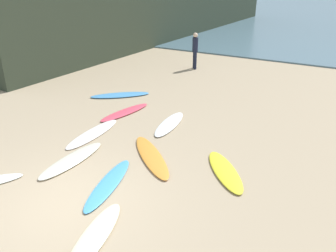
{
  "coord_description": "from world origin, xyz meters",
  "views": [
    {
      "loc": [
        5.15,
        -4.88,
        5.04
      ],
      "look_at": [
        0.38,
        4.22,
        0.3
      ],
      "focal_mm": 38.45,
      "sensor_mm": 36.0,
      "label": 1
    }
  ],
  "objects_px": {
    "surfboard_7": "(125,112)",
    "surfboard_8": "(93,134)",
    "surfboard_5": "(225,171)",
    "surfboard_9": "(120,95)",
    "surfboard_6": "(72,160)",
    "surfboard_4": "(169,124)",
    "surfboard_1": "(108,184)",
    "beachgoer_near": "(195,49)",
    "surfboard_2": "(95,236)",
    "surfboard_3": "(151,156)"
  },
  "relations": [
    {
      "from": "surfboard_9",
      "to": "surfboard_6",
      "type": "bearing_deg",
      "value": 160.66
    },
    {
      "from": "surfboard_6",
      "to": "surfboard_9",
      "type": "relative_size",
      "value": 0.99
    },
    {
      "from": "surfboard_4",
      "to": "surfboard_9",
      "type": "height_order",
      "value": "surfboard_9"
    },
    {
      "from": "surfboard_9",
      "to": "beachgoer_near",
      "type": "bearing_deg",
      "value": -50.84
    },
    {
      "from": "surfboard_2",
      "to": "beachgoer_near",
      "type": "xyz_separation_m",
      "value": [
        -3.23,
        12.25,
        0.98
      ]
    },
    {
      "from": "surfboard_2",
      "to": "surfboard_9",
      "type": "distance_m",
      "value": 8.27
    },
    {
      "from": "surfboard_1",
      "to": "surfboard_4",
      "type": "bearing_deg",
      "value": -96.76
    },
    {
      "from": "surfboard_3",
      "to": "beachgoer_near",
      "type": "xyz_separation_m",
      "value": [
        -2.62,
        8.95,
        0.98
      ]
    },
    {
      "from": "surfboard_1",
      "to": "surfboard_3",
      "type": "relative_size",
      "value": 0.92
    },
    {
      "from": "surfboard_2",
      "to": "surfboard_6",
      "type": "height_order",
      "value": "surfboard_6"
    },
    {
      "from": "surfboard_5",
      "to": "surfboard_7",
      "type": "bearing_deg",
      "value": -63.32
    },
    {
      "from": "surfboard_8",
      "to": "surfboard_9",
      "type": "height_order",
      "value": "surfboard_9"
    },
    {
      "from": "surfboard_5",
      "to": "surfboard_2",
      "type": "bearing_deg",
      "value": 28.75
    },
    {
      "from": "surfboard_1",
      "to": "surfboard_8",
      "type": "distance_m",
      "value": 2.99
    },
    {
      "from": "surfboard_6",
      "to": "surfboard_9",
      "type": "distance_m",
      "value": 5.3
    },
    {
      "from": "surfboard_6",
      "to": "surfboard_7",
      "type": "distance_m",
      "value": 3.59
    },
    {
      "from": "surfboard_2",
      "to": "surfboard_3",
      "type": "relative_size",
      "value": 0.83
    },
    {
      "from": "surfboard_7",
      "to": "surfboard_9",
      "type": "bearing_deg",
      "value": 143.12
    },
    {
      "from": "surfboard_2",
      "to": "surfboard_9",
      "type": "xyz_separation_m",
      "value": [
        -4.27,
        7.09,
        0.0
      ]
    },
    {
      "from": "surfboard_2",
      "to": "surfboard_7",
      "type": "distance_m",
      "value": 6.43
    },
    {
      "from": "surfboard_6",
      "to": "surfboard_8",
      "type": "bearing_deg",
      "value": -68.93
    },
    {
      "from": "surfboard_6",
      "to": "surfboard_2",
      "type": "bearing_deg",
      "value": 141.52
    },
    {
      "from": "beachgoer_near",
      "to": "surfboard_6",
      "type": "bearing_deg",
      "value": -34.8
    },
    {
      "from": "surfboard_4",
      "to": "surfboard_7",
      "type": "relative_size",
      "value": 0.96
    },
    {
      "from": "surfboard_7",
      "to": "surfboard_1",
      "type": "bearing_deg",
      "value": -47.87
    },
    {
      "from": "beachgoer_near",
      "to": "surfboard_1",
      "type": "bearing_deg",
      "value": -26.62
    },
    {
      "from": "surfboard_1",
      "to": "beachgoer_near",
      "type": "bearing_deg",
      "value": -88.78
    },
    {
      "from": "surfboard_7",
      "to": "surfboard_8",
      "type": "xyz_separation_m",
      "value": [
        0.07,
        -1.93,
        -0.01
      ]
    },
    {
      "from": "surfboard_8",
      "to": "beachgoer_near",
      "type": "distance_m",
      "value": 8.58
    },
    {
      "from": "surfboard_8",
      "to": "surfboard_2",
      "type": "bearing_deg",
      "value": -51.09
    },
    {
      "from": "surfboard_2",
      "to": "surfboard_9",
      "type": "bearing_deg",
      "value": -70.13
    },
    {
      "from": "surfboard_5",
      "to": "surfboard_7",
      "type": "relative_size",
      "value": 0.95
    },
    {
      "from": "surfboard_3",
      "to": "surfboard_7",
      "type": "distance_m",
      "value": 3.41
    },
    {
      "from": "surfboard_1",
      "to": "surfboard_4",
      "type": "xyz_separation_m",
      "value": [
        -0.31,
        3.87,
        0.01
      ]
    },
    {
      "from": "surfboard_4",
      "to": "beachgoer_near",
      "type": "height_order",
      "value": "beachgoer_near"
    },
    {
      "from": "surfboard_1",
      "to": "surfboard_4",
      "type": "height_order",
      "value": "surfboard_4"
    },
    {
      "from": "surfboard_1",
      "to": "surfboard_6",
      "type": "relative_size",
      "value": 1.02
    },
    {
      "from": "surfboard_4",
      "to": "beachgoer_near",
      "type": "relative_size",
      "value": 1.18
    },
    {
      "from": "surfboard_3",
      "to": "surfboard_2",
      "type": "bearing_deg",
      "value": -126.11
    },
    {
      "from": "surfboard_4",
      "to": "surfboard_2",
      "type": "bearing_deg",
      "value": 96.35
    },
    {
      "from": "surfboard_6",
      "to": "surfboard_7",
      "type": "bearing_deg",
      "value": -77.78
    },
    {
      "from": "surfboard_7",
      "to": "surfboard_9",
      "type": "relative_size",
      "value": 0.94
    },
    {
      "from": "surfboard_7",
      "to": "surfboard_9",
      "type": "height_order",
      "value": "surfboard_9"
    },
    {
      "from": "surfboard_1",
      "to": "surfboard_3",
      "type": "xyz_separation_m",
      "value": [
        0.26,
        1.67,
        0.01
      ]
    },
    {
      "from": "surfboard_5",
      "to": "surfboard_1",
      "type": "bearing_deg",
      "value": 0.47
    },
    {
      "from": "surfboard_6",
      "to": "surfboard_8",
      "type": "relative_size",
      "value": 0.96
    },
    {
      "from": "surfboard_5",
      "to": "surfboard_8",
      "type": "relative_size",
      "value": 0.87
    },
    {
      "from": "surfboard_3",
      "to": "surfboard_9",
      "type": "distance_m",
      "value": 5.27
    },
    {
      "from": "surfboard_5",
      "to": "surfboard_8",
      "type": "distance_m",
      "value": 4.5
    },
    {
      "from": "surfboard_5",
      "to": "surfboard_9",
      "type": "xyz_separation_m",
      "value": [
        -5.76,
        3.58,
        0.0
      ]
    }
  ]
}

